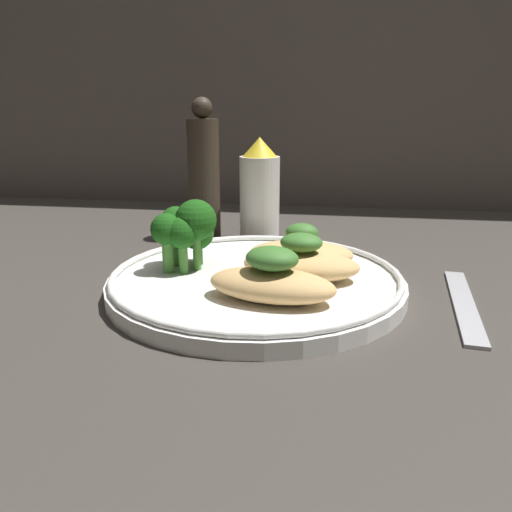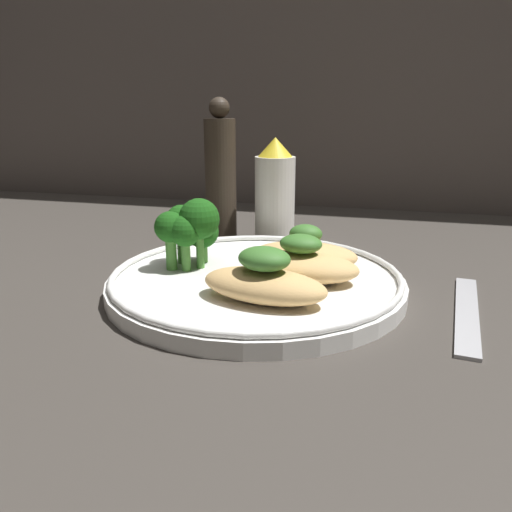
{
  "view_description": "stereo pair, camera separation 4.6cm",
  "coord_description": "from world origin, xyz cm",
  "views": [
    {
      "loc": [
        6.86,
        -43.56,
        16.65
      ],
      "look_at": [
        0.0,
        0.0,
        3.4
      ],
      "focal_mm": 35.0,
      "sensor_mm": 36.0,
      "label": 1
    },
    {
      "loc": [
        11.36,
        -42.6,
        16.65
      ],
      "look_at": [
        0.0,
        0.0,
        3.4
      ],
      "focal_mm": 35.0,
      "sensor_mm": 36.0,
      "label": 2
    }
  ],
  "objects": [
    {
      "name": "ground_plane",
      "position": [
        0.0,
        0.0,
        -0.5
      ],
      "size": [
        180.0,
        180.0,
        1.0
      ],
      "primitive_type": "cube",
      "color": "#3D3833"
    },
    {
      "name": "plate",
      "position": [
        0.0,
        0.0,
        0.99
      ],
      "size": [
        27.52,
        27.52,
        2.0
      ],
      "color": "white",
      "rests_on": "ground_plane"
    },
    {
      "name": "grilled_meat_front",
      "position": [
        2.19,
        -5.66,
        3.09
      ],
      "size": [
        11.27,
        6.77,
        4.54
      ],
      "color": "tan",
      "rests_on": "plate"
    },
    {
      "name": "grilled_meat_middle",
      "position": [
        4.15,
        -0.47,
        2.95
      ],
      "size": [
        10.9,
        6.08,
        4.32
      ],
      "color": "tan",
      "rests_on": "plate"
    },
    {
      "name": "grilled_meat_back",
      "position": [
        3.9,
        4.18,
        2.83
      ],
      "size": [
        10.29,
        5.52,
        4.27
      ],
      "color": "tan",
      "rests_on": "plate"
    },
    {
      "name": "broccoli_bunch",
      "position": [
        -6.98,
        1.37,
        5.46
      ],
      "size": [
        6.01,
        6.23,
        6.89
      ],
      "color": "#4C8E38",
      "rests_on": "plate"
    },
    {
      "name": "sauce_bottle",
      "position": [
        -2.42,
        18.29,
        6.25
      ],
      "size": [
        5.04,
        5.04,
        13.07
      ],
      "color": "white",
      "rests_on": "ground_plane"
    },
    {
      "name": "pepper_grinder",
      "position": [
        -9.59,
        18.29,
        8.2
      ],
      "size": [
        3.99,
        3.99,
        17.8
      ],
      "color": "#382D23",
      "rests_on": "ground_plane"
    },
    {
      "name": "fork",
      "position": [
        18.47,
        -0.82,
        0.3
      ],
      "size": [
        3.78,
        17.33,
        0.6
      ],
      "color": "#B2B2B7",
      "rests_on": "ground_plane"
    }
  ]
}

